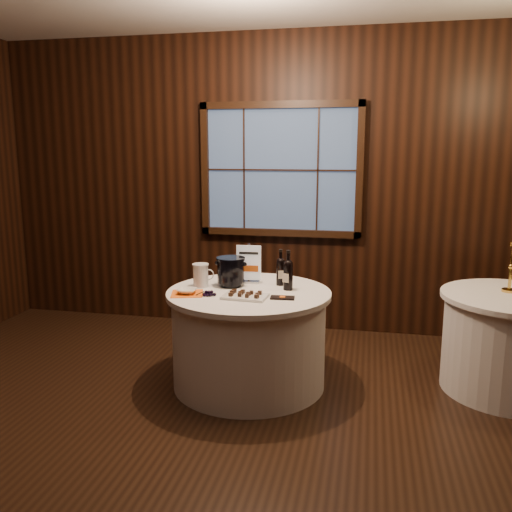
% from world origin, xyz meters
% --- Properties ---
extents(ground, '(6.00, 6.00, 0.00)m').
position_xyz_m(ground, '(0.00, 0.00, 0.00)').
color(ground, black).
rests_on(ground, ground).
extents(back_wall, '(6.00, 0.10, 3.00)m').
position_xyz_m(back_wall, '(0.00, 2.48, 1.54)').
color(back_wall, black).
rests_on(back_wall, ground).
extents(main_table, '(1.28, 1.28, 0.77)m').
position_xyz_m(main_table, '(0.00, 1.00, 0.39)').
color(main_table, white).
rests_on(main_table, ground).
extents(side_table, '(1.08, 1.08, 0.77)m').
position_xyz_m(side_table, '(2.00, 1.30, 0.39)').
color(side_table, white).
rests_on(side_table, ground).
extents(sign_stand, '(0.20, 0.11, 0.33)m').
position_xyz_m(sign_stand, '(-0.06, 1.26, 0.88)').
color(sign_stand, '#B0B0B7').
rests_on(sign_stand, main_table).
extents(port_bottle_left, '(0.07, 0.08, 0.29)m').
position_xyz_m(port_bottle_left, '(0.21, 1.24, 0.90)').
color(port_bottle_left, black).
rests_on(port_bottle_left, main_table).
extents(port_bottle_right, '(0.07, 0.09, 0.31)m').
position_xyz_m(port_bottle_right, '(0.29, 1.10, 0.91)').
color(port_bottle_right, black).
rests_on(port_bottle_right, main_table).
extents(ice_bucket, '(0.23, 0.23, 0.23)m').
position_xyz_m(ice_bucket, '(-0.18, 1.12, 0.89)').
color(ice_bucket, black).
rests_on(ice_bucket, main_table).
extents(chocolate_plate, '(0.34, 0.24, 0.05)m').
position_xyz_m(chocolate_plate, '(0.02, 0.80, 0.79)').
color(chocolate_plate, white).
rests_on(chocolate_plate, main_table).
extents(chocolate_box, '(0.18, 0.10, 0.01)m').
position_xyz_m(chocolate_box, '(0.29, 0.83, 0.78)').
color(chocolate_box, black).
rests_on(chocolate_box, main_table).
extents(grape_bunch, '(0.17, 0.08, 0.04)m').
position_xyz_m(grape_bunch, '(-0.26, 0.79, 0.79)').
color(grape_bunch, black).
rests_on(grape_bunch, main_table).
extents(glass_pitcher, '(0.17, 0.13, 0.19)m').
position_xyz_m(glass_pitcher, '(-0.40, 1.05, 0.87)').
color(glass_pitcher, silver).
rests_on(glass_pitcher, main_table).
extents(orange_napkin, '(0.29, 0.29, 0.00)m').
position_xyz_m(orange_napkin, '(-0.44, 0.82, 0.77)').
color(orange_napkin, orange).
rests_on(orange_napkin, main_table).
extents(cracker_bowl, '(0.15, 0.15, 0.04)m').
position_xyz_m(cracker_bowl, '(-0.44, 0.82, 0.79)').
color(cracker_bowl, white).
rests_on(cracker_bowl, orange_napkin).
extents(brass_candlestick, '(0.11, 0.11, 0.39)m').
position_xyz_m(brass_candlestick, '(1.98, 1.40, 0.91)').
color(brass_candlestick, gold).
rests_on(brass_candlestick, side_table).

